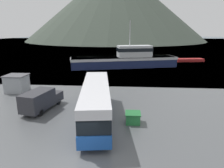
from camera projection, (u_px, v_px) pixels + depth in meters
name	position (u px, v px, depth m)	size (l,w,h in m)	color
ground_plane	(79.00, 164.00, 13.15)	(400.00, 400.00, 0.00)	#515456
water_surface	(123.00, 42.00, 146.54)	(240.00, 240.00, 0.00)	#3D5160
hill_backdrop	(115.00, 3.00, 162.48)	(143.34, 143.34, 58.62)	#3D473D
tour_bus	(96.00, 100.00, 19.38)	(4.05, 12.52, 3.44)	#194799
delivery_van	(41.00, 99.00, 21.71)	(3.13, 5.78, 2.26)	#2D2D33
fishing_boat	(126.00, 59.00, 46.72)	(25.04, 10.58, 10.58)	#19234C
storage_bin	(133.00, 118.00, 18.84)	(1.44, 1.42, 1.03)	#287F3D
dock_kiosk	(17.00, 83.00, 28.21)	(2.92, 2.70, 2.42)	#93999E
small_boat	(189.00, 60.00, 55.37)	(7.82, 3.34, 0.80)	maroon
mooring_bollard	(104.00, 85.00, 29.78)	(0.30, 0.30, 0.91)	#4C4C51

